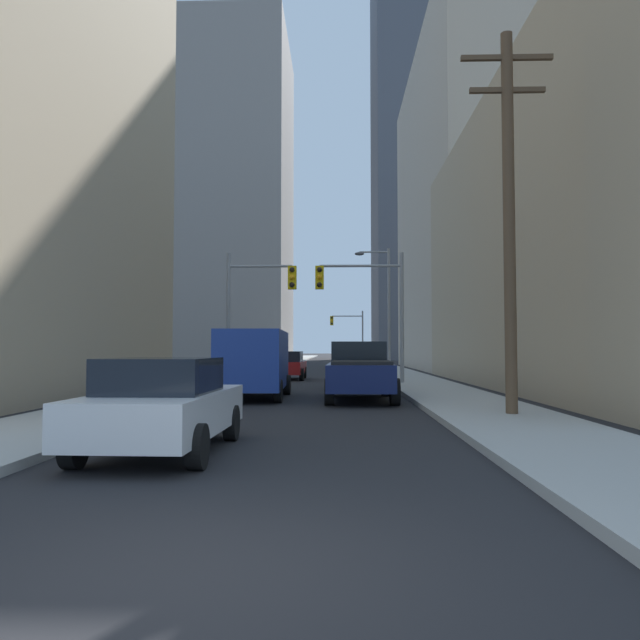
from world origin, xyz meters
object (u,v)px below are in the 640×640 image
traffic_signal_near_left (258,297)px  traffic_signal_near_right (364,296)px  sedan_silver (352,370)px  traffic_signal_far_right (348,328)px  sedan_white (163,405)px  cargo_van_blue (255,360)px  pickup_truck_navy (360,371)px  sedan_red (287,365)px

traffic_signal_near_left → traffic_signal_near_right: size_ratio=1.00×
sedan_silver → traffic_signal_near_right: 3.75m
traffic_signal_far_right → sedan_silver: bearing=-90.8°
sedan_white → sedan_silver: (3.42, 15.95, 0.00)m
traffic_signal_near_left → traffic_signal_near_right: (4.81, 0.00, 0.04)m
cargo_van_blue → pickup_truck_navy: bearing=-9.1°
traffic_signal_near_left → traffic_signal_near_right: bearing=0.0°
sedan_silver → traffic_signal_near_left: (-4.24, 1.73, 3.24)m
pickup_truck_navy → sedan_red: pickup_truck_navy is taller
cargo_van_blue → sedan_red: bearing=89.7°
cargo_van_blue → sedan_red: 12.51m
traffic_signal_far_right → cargo_van_blue: bearing=-94.7°
sedan_white → traffic_signal_near_right: traffic_signal_near_right is taller
pickup_truck_navy → sedan_white: pickup_truck_navy is taller
traffic_signal_near_right → sedan_silver: bearing=-108.2°
cargo_van_blue → sedan_white: bearing=-90.0°
traffic_signal_near_left → traffic_signal_far_right: size_ratio=1.00×
pickup_truck_navy → traffic_signal_near_right: bearing=86.4°
cargo_van_blue → sedan_silver: bearing=56.9°
sedan_white → sedan_red: 23.21m
sedan_silver → sedan_red: size_ratio=1.00×
sedan_white → traffic_signal_far_right: traffic_signal_far_right is taller
pickup_truck_navy → sedan_silver: bearing=90.9°
pickup_truck_navy → sedan_silver: pickup_truck_navy is taller
sedan_white → pickup_truck_navy: bearing=70.9°
sedan_red → traffic_signal_far_right: size_ratio=0.71×
pickup_truck_navy → traffic_signal_far_right: size_ratio=0.91×
pickup_truck_navy → cargo_van_blue: cargo_van_blue is taller
cargo_van_blue → traffic_signal_near_right: size_ratio=0.88×
sedan_white → sedan_silver: 16.32m
traffic_signal_near_right → traffic_signal_far_right: same height
sedan_white → sedan_red: same height
cargo_van_blue → traffic_signal_near_left: traffic_signal_near_left is taller
cargo_van_blue → traffic_signal_far_right: (4.05, 49.71, 2.76)m
cargo_van_blue → traffic_signal_near_right: (3.98, 6.96, 2.76)m
traffic_signal_near_right → pickup_truck_navy: bearing=-93.6°
sedan_white → traffic_signal_far_right: size_ratio=0.71×
cargo_van_blue → sedan_white: 10.73m
sedan_white → traffic_signal_near_left: 17.99m
pickup_truck_navy → cargo_van_blue: size_ratio=1.03×
sedan_silver → sedan_red: (-3.35, 7.26, 0.00)m
pickup_truck_navy → traffic_signal_near_left: size_ratio=0.91×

